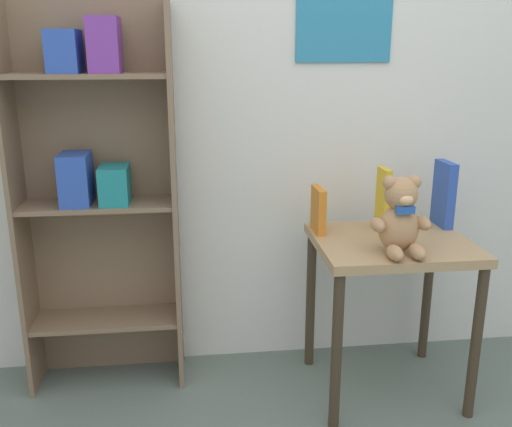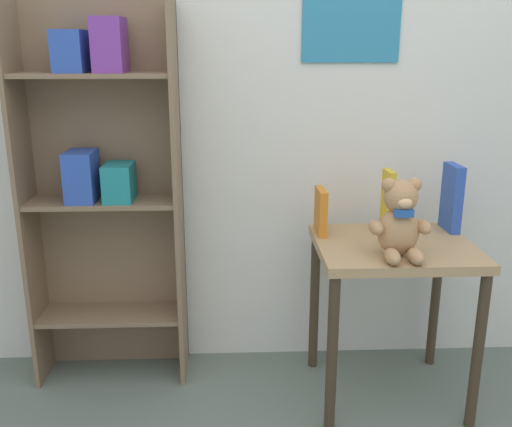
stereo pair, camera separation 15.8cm
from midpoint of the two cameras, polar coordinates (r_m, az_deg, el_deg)
The scene contains 7 objects.
wall_back at distance 2.42m, azimuth 1.83°, elevation 13.49°, with size 4.80×0.07×2.50m.
bookshelf_side at distance 2.36m, azimuth -17.45°, elevation 3.11°, with size 0.62×0.24×1.55m.
display_table at distance 2.28m, azimuth 11.38°, elevation -5.10°, with size 0.59×0.51×0.65m.
teddy_bear at distance 2.08m, azimuth 12.15°, elevation -0.48°, with size 0.22×0.20×0.28m.
book_standing_orange at distance 2.28m, azimuth 4.28°, elevation 0.33°, with size 0.03×0.14×0.18m, color orange.
book_standing_yellow at distance 2.33m, azimuth 10.70°, elevation 1.39°, with size 0.03×0.10×0.25m, color gold.
book_standing_blue at distance 2.44m, azimuth 16.53°, elevation 1.86°, with size 0.04×0.14×0.27m, color #2D51B7.
Camera 1 is at (-0.44, -0.84, 1.37)m, focal length 40.00 mm.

